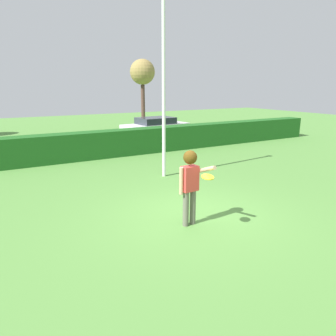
# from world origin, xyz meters

# --- Properties ---
(ground_plane) EXTENTS (60.00, 60.00, 0.00)m
(ground_plane) POSITION_xyz_m (0.00, 0.00, 0.00)
(ground_plane) COLOR #558C3D
(person) EXTENTS (0.59, 0.73, 1.78)m
(person) POSITION_xyz_m (-0.43, -0.36, 1.11)
(person) COLOR #696759
(person) RESTS_ON ground
(frisbee) EXTENTS (0.27, 0.27, 0.08)m
(frisbee) POSITION_xyz_m (-0.34, -0.91, 1.29)
(frisbee) COLOR yellow
(lamppost) EXTENTS (0.24, 0.24, 6.16)m
(lamppost) POSITION_xyz_m (1.07, 3.57, 3.40)
(lamppost) COLOR silver
(lamppost) RESTS_ON ground
(hedge_row) EXTENTS (25.97, 0.90, 1.19)m
(hedge_row) POSITION_xyz_m (0.00, 7.71, 0.60)
(hedge_row) COLOR #1F5B1D
(hedge_row) RESTS_ON ground
(parked_car_white) EXTENTS (4.33, 2.10, 1.25)m
(parked_car_white) POSITION_xyz_m (4.96, 11.68, 0.69)
(parked_car_white) COLOR white
(parked_car_white) RESTS_ON ground
(bare_elm_tree) EXTENTS (1.82, 1.82, 5.05)m
(bare_elm_tree) POSITION_xyz_m (6.05, 15.79, 4.04)
(bare_elm_tree) COLOR brown
(bare_elm_tree) RESTS_ON ground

